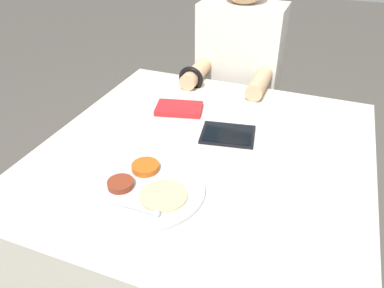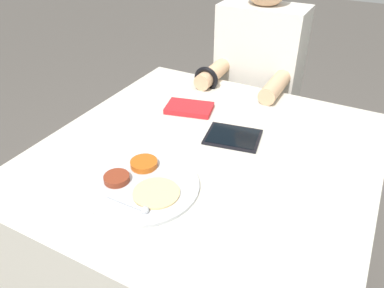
{
  "view_description": "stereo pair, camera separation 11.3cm",
  "coord_description": "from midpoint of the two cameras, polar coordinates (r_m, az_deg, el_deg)",
  "views": [
    {
      "loc": [
        0.32,
        -0.95,
        1.42
      ],
      "look_at": [
        -0.02,
        -0.07,
        0.8
      ],
      "focal_mm": 35.0,
      "sensor_mm": 36.0,
      "label": 1
    },
    {
      "loc": [
        0.42,
        -0.9,
        1.42
      ],
      "look_at": [
        -0.02,
        -0.07,
        0.8
      ],
      "focal_mm": 35.0,
      "sensor_mm": 36.0,
      "label": 2
    }
  ],
  "objects": [
    {
      "name": "tablet_device",
      "position": [
        1.28,
        2.98,
        1.41
      ],
      "size": [
        0.2,
        0.17,
        0.01
      ],
      "color": "black",
      "rests_on": "dining_table"
    },
    {
      "name": "red_notebook",
      "position": [
        1.43,
        -4.25,
        5.3
      ],
      "size": [
        0.19,
        0.15,
        0.02
      ],
      "color": "silver",
      "rests_on": "dining_table"
    },
    {
      "name": "person_diner",
      "position": [
        1.89,
        5.08,
        6.54
      ],
      "size": [
        0.38,
        0.43,
        1.21
      ],
      "color": "black",
      "rests_on": "ground_plane"
    },
    {
      "name": "dining_table",
      "position": [
        1.45,
        -0.6,
        -13.08
      ],
      "size": [
        1.03,
        1.06,
        0.74
      ],
      "color": "beige",
      "rests_on": "ground_plane"
    },
    {
      "name": "thali_tray",
      "position": [
        1.06,
        -9.96,
        -6.66
      ],
      "size": [
        0.32,
        0.32,
        0.03
      ],
      "color": "#B7BABF",
      "rests_on": "dining_table"
    }
  ]
}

